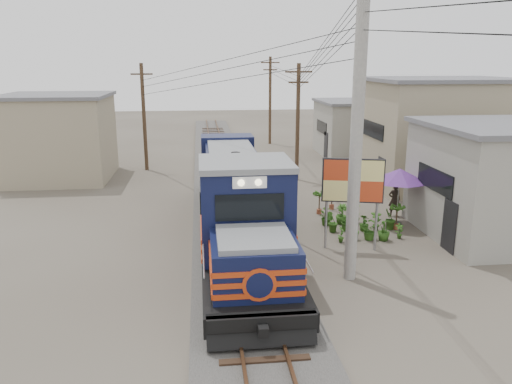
{
  "coord_description": "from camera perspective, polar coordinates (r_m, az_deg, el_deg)",
  "views": [
    {
      "loc": [
        -1.4,
        -15.61,
        7.09
      ],
      "look_at": [
        0.71,
        2.91,
        2.2
      ],
      "focal_mm": 35.0,
      "sensor_mm": 36.0,
      "label": 1
    }
  ],
  "objects": [
    {
      "name": "ground",
      "position": [
        17.2,
        -1.27,
        -9.64
      ],
      "size": [
        120.0,
        120.0,
        0.0
      ],
      "primitive_type": "plane",
      "color": "#473F35",
      "rests_on": "ground"
    },
    {
      "name": "ballast",
      "position": [
        26.59,
        -3.25,
        -0.61
      ],
      "size": [
        3.6,
        70.0,
        0.16
      ],
      "primitive_type": "cube",
      "color": "#595651",
      "rests_on": "ground"
    },
    {
      "name": "track",
      "position": [
        26.54,
        -3.25,
        -0.24
      ],
      "size": [
        1.15,
        70.0,
        0.12
      ],
      "color": "#51331E",
      "rests_on": "ground"
    },
    {
      "name": "locomotive",
      "position": [
        19.66,
        -2.17,
        -1.14
      ],
      "size": [
        2.93,
        15.96,
        3.95
      ],
      "color": "black",
      "rests_on": "ground"
    },
    {
      "name": "utility_pole_main",
      "position": [
        16.02,
        11.45,
        6.91
      ],
      "size": [
        0.4,
        0.4,
        10.0
      ],
      "color": "#9E9B93",
      "rests_on": "ground"
    },
    {
      "name": "wooden_pole_mid",
      "position": [
        30.39,
        4.79,
        8.2
      ],
      "size": [
        1.6,
        0.24,
        7.0
      ],
      "color": "#4C3826",
      "rests_on": "ground"
    },
    {
      "name": "wooden_pole_far",
      "position": [
        44.16,
        1.62,
        10.59
      ],
      "size": [
        1.6,
        0.24,
        7.5
      ],
      "color": "#4C3826",
      "rests_on": "ground"
    },
    {
      "name": "wooden_pole_left",
      "position": [
        33.98,
        -12.69,
        8.58
      ],
      "size": [
        1.6,
        0.24,
        7.0
      ],
      "color": "#4C3826",
      "rests_on": "ground"
    },
    {
      "name": "power_lines",
      "position": [
        24.14,
        -3.65,
        15.79
      ],
      "size": [
        9.65,
        19.0,
        3.3
      ],
      "color": "black",
      "rests_on": "ground"
    },
    {
      "name": "shophouse_mid",
      "position": [
        31.17,
        20.18,
        6.47
      ],
      "size": [
        8.4,
        7.35,
        6.2
      ],
      "color": "gray",
      "rests_on": "ground"
    },
    {
      "name": "shophouse_back",
      "position": [
        39.91,
        11.75,
        7.23
      ],
      "size": [
        6.3,
        6.3,
        4.2
      ],
      "color": "gray",
      "rests_on": "ground"
    },
    {
      "name": "shophouse_left",
      "position": [
        33.07,
        -21.63,
        5.88
      ],
      "size": [
        6.3,
        6.3,
        5.2
      ],
      "color": "gray",
      "rests_on": "ground"
    },
    {
      "name": "billboard",
      "position": [
        19.14,
        11.02,
        1.01
      ],
      "size": [
        2.28,
        0.67,
        3.59
      ],
      "rotation": [
        0.0,
        0.0,
        -0.24
      ],
      "color": "#99999E",
      "rests_on": "ground"
    },
    {
      "name": "market_umbrella",
      "position": [
        22.69,
        16.11,
        1.83
      ],
      "size": [
        2.48,
        2.48,
        2.57
      ],
      "rotation": [
        0.0,
        0.0,
        -0.07
      ],
      "color": "black",
      "rests_on": "ground"
    },
    {
      "name": "vendor",
      "position": [
        24.33,
        15.53,
        -0.85
      ],
      "size": [
        0.61,
        0.42,
        1.58
      ],
      "primitive_type": "imported",
      "rotation": [
        0.0,
        0.0,
        3.06
      ],
      "color": "black",
      "rests_on": "ground"
    },
    {
      "name": "plant_nursery",
      "position": [
        21.77,
        11.36,
        -3.42
      ],
      "size": [
        3.39,
        3.0,
        0.96
      ],
      "color": "#295418",
      "rests_on": "ground"
    }
  ]
}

